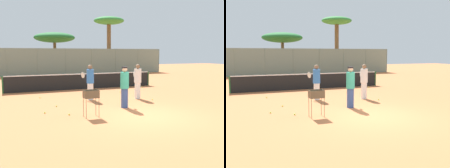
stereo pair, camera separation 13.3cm
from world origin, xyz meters
TOP-DOWN VIEW (x-y plane):
  - ground_plane at (0.00, 0.00)m, footprint 80.00×80.00m
  - tennis_net at (0.00, 8.46)m, footprint 10.32×0.10m
  - back_fence at (-0.00, 20.10)m, footprint 27.42×0.08m
  - tree_0 at (0.82, 22.53)m, footprint 4.74×4.74m
  - tree_2 at (7.81, 22.77)m, footprint 3.86×3.86m
  - player_white_outfit at (-0.09, 1.86)m, footprint 0.57×0.86m
  - player_red_cap at (-0.87, 4.39)m, footprint 0.55×0.87m
  - player_yellow_shirt at (1.57, 3.67)m, footprint 0.39×0.95m
  - ball_cart at (-2.02, 0.79)m, footprint 0.56×0.41m
  - tennis_ball_0 at (-3.60, 2.10)m, footprint 0.07×0.07m
  - tennis_ball_1 at (4.02, 7.53)m, footprint 0.07×0.07m
  - tennis_ball_2 at (1.65, 6.07)m, footprint 0.07×0.07m
  - tennis_ball_3 at (-3.26, 5.95)m, footprint 0.07×0.07m
  - tennis_ball_4 at (2.09, 3.00)m, footprint 0.07×0.07m
  - tennis_ball_5 at (-2.89, 3.26)m, footprint 0.07×0.07m
  - tennis_ball_6 at (-2.75, 1.41)m, footprint 0.07×0.07m
  - parked_car at (-2.85, 23.51)m, footprint 4.20×1.70m

SIDE VIEW (x-z plane):
  - ground_plane at x=0.00m, z-range 0.00..0.00m
  - tennis_ball_0 at x=-3.60m, z-range 0.00..0.07m
  - tennis_ball_1 at x=4.02m, z-range 0.00..0.07m
  - tennis_ball_2 at x=1.65m, z-range 0.00..0.07m
  - tennis_ball_3 at x=-3.26m, z-range 0.00..0.07m
  - tennis_ball_4 at x=2.09m, z-range 0.00..0.07m
  - tennis_ball_5 at x=-2.89m, z-range 0.00..0.07m
  - tennis_ball_6 at x=-2.75m, z-range 0.00..0.07m
  - tennis_net at x=0.00m, z-range 0.02..1.09m
  - parked_car at x=-2.85m, z-range -0.14..1.46m
  - ball_cart at x=-2.02m, z-range 0.28..1.33m
  - player_red_cap at x=-0.87m, z-range 0.03..1.87m
  - player_yellow_shirt at x=1.57m, z-range 0.03..1.88m
  - player_white_outfit at x=-0.09m, z-range 0.03..1.89m
  - back_fence at x=0.00m, z-range 0.00..2.95m
  - tree_0 at x=0.82m, z-range 1.79..6.62m
  - tree_2 at x=7.81m, z-range 2.67..9.69m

